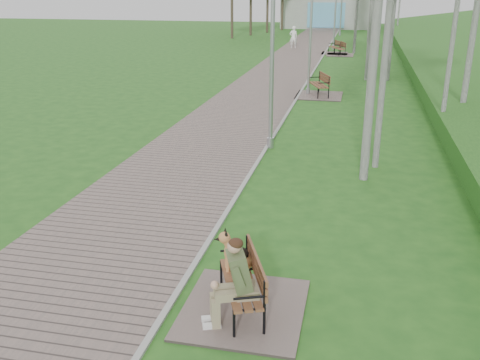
# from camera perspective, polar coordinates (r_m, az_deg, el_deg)

# --- Properties ---
(ground) EXTENTS (120.00, 120.00, 0.00)m
(ground) POSITION_cam_1_polar(r_m,az_deg,el_deg) (13.42, 1.15, 0.63)
(ground) COLOR #22541B
(ground) RESTS_ON ground
(walkway) EXTENTS (3.50, 67.00, 0.04)m
(walkway) POSITION_cam_1_polar(r_m,az_deg,el_deg) (34.47, 5.49, 12.51)
(walkway) COLOR #6F605A
(walkway) RESTS_ON ground
(kerb) EXTENTS (0.10, 67.00, 0.05)m
(kerb) POSITION_cam_1_polar(r_m,az_deg,el_deg) (34.30, 8.46, 12.36)
(kerb) COLOR #999993
(kerb) RESTS_ON ground
(building_north) EXTENTS (10.00, 5.20, 4.00)m
(building_north) POSITION_cam_1_polar(r_m,az_deg,el_deg) (63.57, 9.35, 17.52)
(building_north) COLOR #9E9E99
(building_north) RESTS_ON ground
(bench_main) EXTENTS (1.74, 1.94, 1.52)m
(bench_main) POSITION_cam_1_polar(r_m,az_deg,el_deg) (7.78, -0.32, -11.16)
(bench_main) COLOR #6F605A
(bench_main) RESTS_ON ground
(bench_second) EXTENTS (1.94, 2.15, 1.19)m
(bench_second) POSITION_cam_1_polar(r_m,az_deg,el_deg) (23.44, 8.37, 9.38)
(bench_second) COLOR #6F605A
(bench_second) RESTS_ON ground
(bench_third) EXTENTS (1.78, 1.98, 1.09)m
(bench_third) POSITION_cam_1_polar(r_m,az_deg,el_deg) (38.07, 10.59, 13.25)
(bench_third) COLOR #6F605A
(bench_third) RESTS_ON ground
(bench_far) EXTENTS (1.80, 2.00, 1.10)m
(bench_far) POSITION_cam_1_polar(r_m,az_deg,el_deg) (38.93, 10.02, 13.43)
(bench_far) COLOR #6F605A
(bench_far) RESTS_ON ground
(lamp_post_near) EXTENTS (0.20, 0.20, 5.22)m
(lamp_post_near) POSITION_cam_1_polar(r_m,az_deg,el_deg) (15.17, 3.42, 12.33)
(lamp_post_near) COLOR #9B9EA3
(lamp_post_near) RESTS_ON ground
(lamp_post_second) EXTENTS (0.18, 0.18, 4.58)m
(lamp_post_second) POSITION_cam_1_polar(r_m,az_deg,el_deg) (23.52, 7.49, 14.19)
(lamp_post_second) COLOR #9B9EA3
(lamp_post_second) RESTS_ON ground
(lamp_post_third) EXTENTS (0.22, 0.22, 5.61)m
(lamp_post_third) POSITION_cam_1_polar(r_m,az_deg,el_deg) (41.40, 10.13, 17.15)
(lamp_post_third) COLOR #9B9EA3
(lamp_post_third) RESTS_ON ground
(lamp_post_far) EXTENTS (0.22, 0.22, 5.74)m
(lamp_post_far) POSITION_cam_1_polar(r_m,az_deg,el_deg) (53.76, 10.78, 17.77)
(lamp_post_far) COLOR #9B9EA3
(lamp_post_far) RESTS_ON ground
(pedestrian_near) EXTENTS (0.68, 0.54, 1.64)m
(pedestrian_near) POSITION_cam_1_polar(r_m,az_deg,el_deg) (41.80, 5.72, 14.91)
(pedestrian_near) COLOR white
(pedestrian_near) RESTS_ON ground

